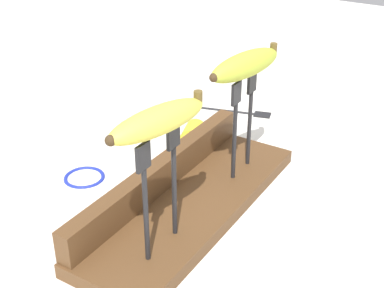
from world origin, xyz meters
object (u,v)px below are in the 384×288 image
(fork_stand_left, at_px, (160,181))
(banana_chunk_far, at_px, (193,134))
(fork_fallen_near, at_px, (241,111))
(fork_stand_right, at_px, (243,116))
(banana_raised_left, at_px, (158,120))
(wire_coil, at_px, (84,176))
(banana_raised_right, at_px, (245,65))

(fork_stand_left, height_order, banana_chunk_far, fork_stand_left)
(fork_fallen_near, relative_size, banana_chunk_far, 2.76)
(fork_stand_left, height_order, fork_fallen_near, fork_stand_left)
(fork_stand_left, distance_m, fork_stand_right, 0.24)
(banana_raised_left, bearing_deg, wire_coil, 66.59)
(fork_fallen_near, height_order, banana_chunk_far, banana_chunk_far)
(fork_stand_left, bearing_deg, banana_raised_left, 167.36)
(banana_raised_left, xyz_separation_m, fork_fallen_near, (0.49, 0.13, -0.22))
(fork_stand_right, relative_size, banana_raised_left, 1.07)
(banana_raised_right, height_order, banana_chunk_far, banana_raised_right)
(banana_raised_right, bearing_deg, fork_stand_left, -180.00)
(banana_raised_left, bearing_deg, fork_stand_left, -12.64)
(banana_raised_left, distance_m, banana_raised_right, 0.24)
(banana_raised_right, distance_m, fork_fallen_near, 0.36)
(fork_stand_right, xyz_separation_m, wire_coil, (-0.14, 0.24, -0.12))
(banana_chunk_far, xyz_separation_m, wire_coil, (-0.21, 0.10, -0.02))
(fork_stand_left, xyz_separation_m, banana_raised_left, (-0.00, 0.00, 0.09))
(wire_coil, bearing_deg, banana_raised_right, -60.61)
(banana_raised_right, bearing_deg, fork_fallen_near, 26.98)
(fork_stand_left, bearing_deg, fork_stand_right, 0.00)
(banana_raised_right, relative_size, banana_chunk_far, 2.48)
(fork_stand_right, distance_m, banana_chunk_far, 0.20)
(banana_raised_right, xyz_separation_m, banana_chunk_far, (0.08, 0.14, -0.20))
(fork_stand_left, relative_size, banana_raised_left, 1.10)
(banana_raised_right, bearing_deg, banana_chunk_far, 61.55)
(fork_stand_left, xyz_separation_m, wire_coil, (0.10, 0.24, -0.13))
(fork_fallen_near, bearing_deg, wire_coil, 164.01)
(fork_fallen_near, distance_m, banana_chunk_far, 0.18)
(fork_stand_left, bearing_deg, banana_chunk_far, 24.41)
(fork_stand_right, distance_m, fork_fallen_near, 0.31)
(fork_stand_right, bearing_deg, banana_raised_right, 168.32)
(fork_stand_left, height_order, banana_raised_right, banana_raised_right)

